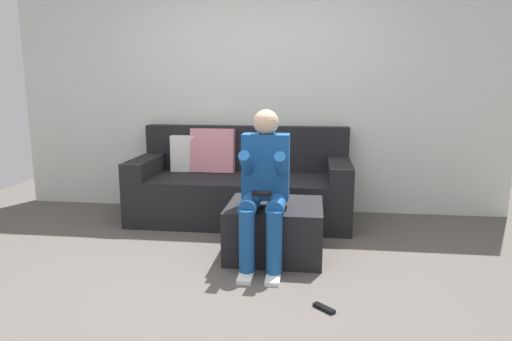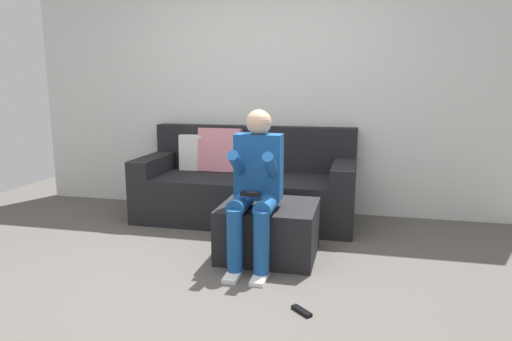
% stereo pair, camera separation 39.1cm
% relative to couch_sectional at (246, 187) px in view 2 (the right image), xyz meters
% --- Properties ---
extents(ground_plane, '(6.76, 6.76, 0.00)m').
position_rel_couch_sectional_xyz_m(ground_plane, '(0.12, -1.61, -0.32)').
color(ground_plane, '#544F49').
extents(wall_back, '(5.20, 0.10, 2.58)m').
position_rel_couch_sectional_xyz_m(wall_back, '(0.12, 0.43, 0.97)').
color(wall_back, silver).
rests_on(wall_back, ground_plane).
extents(couch_sectional, '(2.13, 0.88, 0.91)m').
position_rel_couch_sectional_xyz_m(couch_sectional, '(0.00, 0.00, 0.00)').
color(couch_sectional, black).
rests_on(couch_sectional, ground_plane).
extents(ottoman, '(0.74, 0.66, 0.42)m').
position_rel_couch_sectional_xyz_m(ottoman, '(0.43, -0.95, -0.12)').
color(ottoman, black).
rests_on(ottoman, ground_plane).
extents(person_seated, '(0.35, 0.61, 1.16)m').
position_rel_couch_sectional_xyz_m(person_seated, '(0.37, -1.14, 0.30)').
color(person_seated, '#194C8C').
rests_on(person_seated, ground_plane).
extents(remote_near_ottoman, '(0.14, 0.13, 0.02)m').
position_rel_couch_sectional_xyz_m(remote_near_ottoman, '(0.81, -1.82, -0.31)').
color(remote_near_ottoman, black).
rests_on(remote_near_ottoman, ground_plane).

